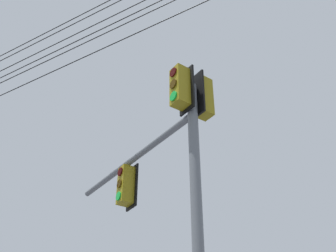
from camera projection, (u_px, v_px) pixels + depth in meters
signal_mast_assembly at (173, 176)px, 7.89m from camera, size 2.84×4.31×7.25m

